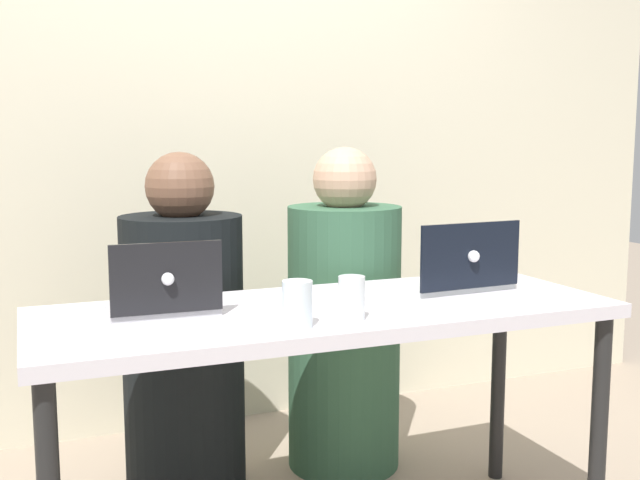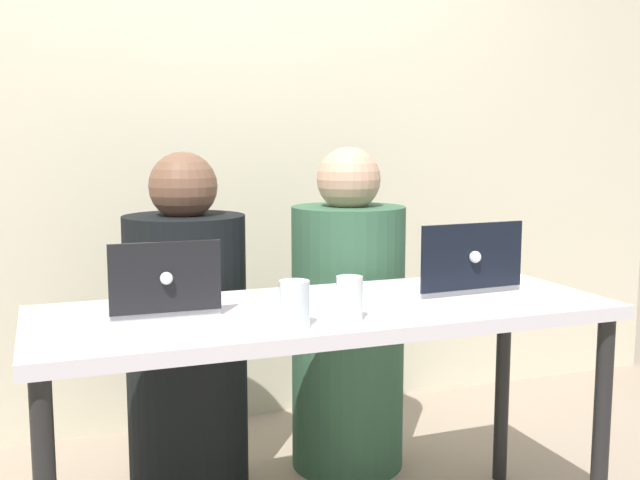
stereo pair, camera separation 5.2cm
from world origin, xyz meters
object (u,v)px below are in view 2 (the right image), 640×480
Objects in this scene: person_on_left at (187,344)px; laptop_back_left at (163,297)px; person_on_right at (348,327)px; laptop_back_right at (458,275)px; water_glass_left at (294,307)px; water_glass_center at (349,301)px.

person_on_left is 0.59m from laptop_back_left.
laptop_back_right is at bearing 90.42° from person_on_right.
water_glass_left is at bearing 106.86° from person_on_left.
person_on_right reaches higher than person_on_left.
laptop_back_left is at bearing 151.03° from water_glass_center.
laptop_back_left is 0.80× the size of laptop_back_right.
water_glass_center is at bearing 6.80° from water_glass_left.
laptop_back_left is at bearing -3.81° from laptop_back_right.
laptop_back_right reaches higher than water_glass_left.
laptop_back_right is 3.13× the size of water_glass_left.
person_on_right is 3.24× the size of laptop_back_right.
person_on_right is 10.34× the size of water_glass_center.
laptop_back_left is at bearing 137.28° from water_glass_left.
person_on_right reaches higher than laptop_back_right.
laptop_back_right is (0.76, -0.51, 0.28)m from person_on_left.
water_glass_left is (-0.16, -0.02, 0.00)m from water_glass_center.
laptop_back_left is at bearing 80.19° from person_on_left.
water_glass_center is (0.29, -0.75, 0.28)m from person_on_left.
person_on_right is 4.06× the size of laptop_back_left.
laptop_back_left is 0.51m from water_glass_center.
person_on_left is 0.60m from person_on_right.
water_glass_center is 0.98× the size of water_glass_left.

